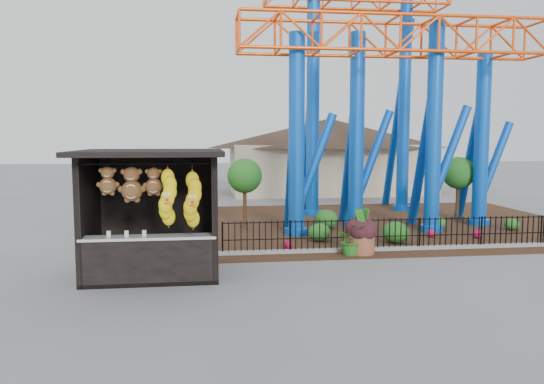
{
  "coord_description": "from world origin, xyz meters",
  "views": [
    {
      "loc": [
        -1.71,
        -12.23,
        3.43
      ],
      "look_at": [
        0.06,
        1.5,
        2.0
      ],
      "focal_mm": 35.0,
      "sensor_mm": 36.0,
      "label": 1
    }
  ],
  "objects": [
    {
      "name": "mulch_bed",
      "position": [
        4.0,
        8.0,
        0.01
      ],
      "size": [
        18.0,
        12.0,
        0.02
      ],
      "primitive_type": "cube",
      "color": "#331E11",
      "rests_on": "ground"
    },
    {
      "name": "pavilion",
      "position": [
        6.0,
        20.0,
        3.07
      ],
      "size": [
        15.0,
        15.0,
        4.8
      ],
      "color": "#BFAD8C",
      "rests_on": "ground"
    },
    {
      "name": "potted_plant",
      "position": [
        2.53,
        2.52,
        0.47
      ],
      "size": [
        0.92,
        0.82,
        0.94
      ],
      "primitive_type": "imported",
      "rotation": [
        0.0,
        0.0,
        -0.1
      ],
      "color": "#185319",
      "rests_on": "ground"
    },
    {
      "name": "roller_coaster",
      "position": [
        5.12,
        8.23,
        6.44
      ],
      "size": [
        11.0,
        6.37,
        10.82
      ],
      "color": "blue",
      "rests_on": "ground"
    },
    {
      "name": "landscaping",
      "position": [
        4.12,
        5.47,
        0.33
      ],
      "size": [
        9.15,
        4.18,
        0.71
      ],
      "color": "#215D1B",
      "rests_on": "mulch_bed"
    },
    {
      "name": "picket_fence",
      "position": [
        4.9,
        3.0,
        0.5
      ],
      "size": [
        12.2,
        0.06,
        1.0
      ],
      "primitive_type": null,
      "color": "black",
      "rests_on": "ground"
    },
    {
      "name": "prize_booth",
      "position": [
        -2.98,
        0.91,
        1.52
      ],
      "size": [
        3.5,
        3.4,
        3.12
      ],
      "color": "black",
      "rests_on": "ground"
    },
    {
      "name": "terracotta_planter",
      "position": [
        2.86,
        2.7,
        0.31
      ],
      "size": [
        0.97,
        0.97,
        0.62
      ],
      "primitive_type": "cylinder",
      "rotation": [
        0.0,
        0.0,
        -0.22
      ],
      "color": "brown",
      "rests_on": "ground"
    },
    {
      "name": "planter_foliage",
      "position": [
        2.86,
        2.7,
        0.94
      ],
      "size": [
        0.7,
        0.7,
        0.64
      ],
      "primitive_type": "ellipsoid",
      "color": "black",
      "rests_on": "terracotta_planter"
    },
    {
      "name": "curb",
      "position": [
        4.0,
        3.0,
        0.06
      ],
      "size": [
        18.0,
        0.18,
        0.12
      ],
      "primitive_type": "cube",
      "color": "gray",
      "rests_on": "ground"
    },
    {
      "name": "ground",
      "position": [
        0.0,
        0.0,
        0.0
      ],
      "size": [
        120.0,
        120.0,
        0.0
      ],
      "primitive_type": "plane",
      "color": "slate",
      "rests_on": "ground"
    }
  ]
}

